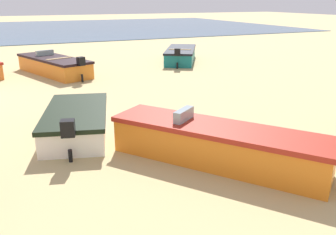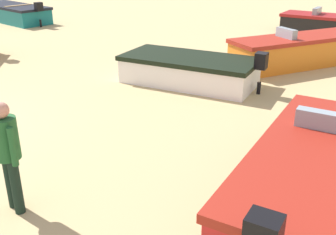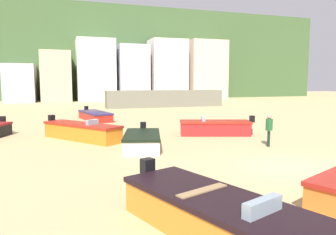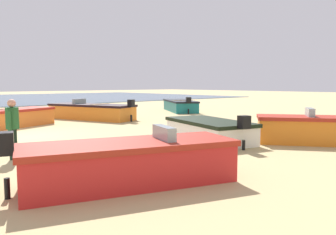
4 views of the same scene
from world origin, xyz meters
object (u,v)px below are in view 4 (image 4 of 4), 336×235
Objects in this scene: boat_red_5 at (130,162)px; boat_teal_9 at (180,106)px; boat_orange_3 at (92,111)px; boat_white_2 at (209,130)px; beach_walker_distant at (12,124)px; boat_orange_0 at (11,118)px.

boat_red_5 reaches higher than boat_teal_9.
boat_orange_3 is 7.85m from boat_teal_9.
boat_orange_3 is at bearing -143.42° from boat_teal_9.
boat_teal_9 is (-13.58, -12.82, -0.03)m from boat_red_5.
boat_orange_3 is (-0.58, -9.48, 0.07)m from boat_white_2.
beach_walker_distant is at bearing -150.44° from boat_orange_3.
beach_walker_distant is (2.15, 7.24, 0.52)m from boat_orange_0.
boat_orange_3 and boat_red_5 have the same top height.
boat_orange_3 is 1.20× the size of boat_red_5.
boat_white_2 is 6.40m from beach_walker_distant.
boat_red_5 is at bearing -139.04° from boat_white_2.
boat_red_5 is at bearing 49.73° from beach_walker_distant.
boat_teal_9 is at bearing 156.96° from beach_walker_distant.
boat_orange_0 is 1.11× the size of boat_white_2.
boat_orange_3 reaches higher than boat_teal_9.
beach_walker_distant reaches higher than boat_orange_3.
boat_orange_0 is at bearing 168.78° from boat_orange_3.
boat_red_5 is 4.17m from beach_walker_distant.
boat_red_5 reaches higher than boat_orange_0.
boat_orange_0 reaches higher than boat_teal_9.
boat_red_5 is 0.93× the size of boat_teal_9.
boat_white_2 is at bearing 1.58° from boat_orange_0.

